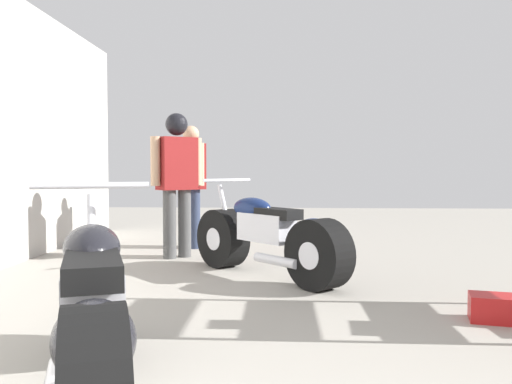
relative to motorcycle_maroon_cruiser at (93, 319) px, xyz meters
name	(u,v)px	position (x,y,z in m)	size (l,w,h in m)	color
ground_plane	(261,293)	(0.62, 2.22, -0.41)	(18.99, 18.99, 0.00)	#9E998E
motorcycle_maroon_cruiser	(93,319)	(0.00, 0.00, 0.00)	(0.95, 2.00, 0.96)	black
motorcycle_black_naked	(268,238)	(0.67, 2.85, -0.03)	(1.52, 1.63, 0.93)	black
mechanic_in_blue	(191,179)	(-0.38, 4.74, 0.49)	(0.44, 0.58, 1.58)	#2D3851
mechanic_with_helmet	(177,171)	(-0.41, 3.95, 0.59)	(0.57, 0.50, 1.66)	#4C4C4C
red_toolbox	(502,309)	(2.28, 1.47, -0.32)	(0.42, 0.24, 0.18)	#B21919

